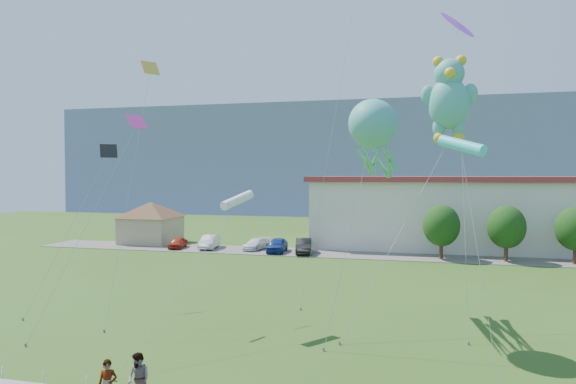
{
  "coord_description": "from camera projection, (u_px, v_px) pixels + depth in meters",
  "views": [
    {
      "loc": [
        7.57,
        -18.71,
        8.47
      ],
      "look_at": [
        0.87,
        8.0,
        7.5
      ],
      "focal_mm": 32.0,
      "sensor_mm": 36.0,
      "label": 1
    }
  ],
  "objects": [
    {
      "name": "small_kite_cyan",
      "position": [
        462.0,
        147.0,
        21.78
      ],
      "size": [
        1.55,
        4.54,
        10.12
      ],
      "color": "#34E6EA",
      "rests_on": "ground"
    },
    {
      "name": "octopus_kite",
      "position": [
        374.0,
        138.0,
        27.79
      ],
      "size": [
        3.34,
        9.25,
        12.37
      ],
      "color": "teal",
      "rests_on": "ground"
    },
    {
      "name": "parked_car_black",
      "position": [
        304.0,
        246.0,
        54.44
      ],
      "size": [
        2.58,
        4.98,
        1.56
      ],
      "primitive_type": "imported",
      "rotation": [
        0.0,
        0.0,
        0.2
      ],
      "color": "black",
      "rests_on": "parking_strip"
    },
    {
      "name": "parked_car_white",
      "position": [
        256.0,
        244.0,
        57.13
      ],
      "size": [
        2.6,
        4.47,
        1.22
      ],
      "primitive_type": "imported",
      "rotation": [
        0.0,
        0.0,
        -0.23
      ],
      "color": "white",
      "rests_on": "parking_strip"
    },
    {
      "name": "parked_car_silver",
      "position": [
        210.0,
        242.0,
        57.92
      ],
      "size": [
        2.2,
        4.72,
        1.5
      ],
      "primitive_type": "imported",
      "rotation": [
        0.0,
        0.0,
        0.14
      ],
      "color": "silver",
      "rests_on": "parking_strip"
    },
    {
      "name": "tree_far",
      "position": [
        575.0,
        229.0,
        47.76
      ],
      "size": [
        3.6,
        3.6,
        5.47
      ],
      "color": "#3F2B19",
      "rests_on": "ground"
    },
    {
      "name": "pavilion",
      "position": [
        151.0,
        218.0,
        62.84
      ],
      "size": [
        9.2,
        9.2,
        5.0
      ],
      "color": "tan",
      "rests_on": "ground"
    },
    {
      "name": "parked_car_red",
      "position": [
        178.0,
        243.0,
        58.19
      ],
      "size": [
        1.94,
        3.77,
        1.23
      ],
      "primitive_type": "imported",
      "rotation": [
        0.0,
        0.0,
        0.14
      ],
      "color": "#AC2C15",
      "rests_on": "parking_strip"
    },
    {
      "name": "parking_strip",
      "position": [
        342.0,
        254.0,
        54.2
      ],
      "size": [
        70.0,
        6.0,
        0.06
      ],
      "primitive_type": "cube",
      "color": "#59544C",
      "rests_on": "ground"
    },
    {
      "name": "parked_car_blue",
      "position": [
        277.0,
        245.0,
        55.26
      ],
      "size": [
        2.09,
        4.58,
        1.52
      ],
      "primitive_type": "imported",
      "rotation": [
        0.0,
        0.0,
        0.07
      ],
      "color": "navy",
      "rests_on": "parking_strip"
    },
    {
      "name": "tree_near",
      "position": [
        441.0,
        225.0,
        50.68
      ],
      "size": [
        3.6,
        3.6,
        5.47
      ],
      "color": "#3F2B19",
      "rests_on": "ground"
    },
    {
      "name": "pedestrian_right",
      "position": [
        138.0,
        379.0,
        18.54
      ],
      "size": [
        1.11,
        0.99,
        1.89
      ],
      "primitive_type": "imported",
      "rotation": [
        0.0,
        0.0,
        -0.35
      ],
      "color": "gray",
      "rests_on": "sidewalk"
    },
    {
      "name": "small_kite_black",
      "position": [
        100.0,
        167.0,
        34.12
      ],
      "size": [
        2.49,
        6.7,
        10.47
      ],
      "color": "black",
      "rests_on": "ground"
    },
    {
      "name": "small_kite_yellow",
      "position": [
        145.0,
        98.0,
        32.74
      ],
      "size": [
        1.56,
        7.41,
        15.86
      ],
      "color": "yellow",
      "rests_on": "ground"
    },
    {
      "name": "tree_mid",
      "position": [
        506.0,
        227.0,
        49.22
      ],
      "size": [
        3.6,
        3.6,
        5.47
      ],
      "color": "#3F2B19",
      "rests_on": "ground"
    },
    {
      "name": "hill_ridge",
      "position": [
        387.0,
        159.0,
        136.16
      ],
      "size": [
        160.0,
        50.0,
        25.0
      ],
      "primitive_type": "cube",
      "color": "slate",
      "rests_on": "ground"
    },
    {
      "name": "small_kite_purple",
      "position": [
        458.0,
        31.0,
        32.37
      ],
      "size": [
        1.8,
        8.74,
        18.68
      ],
      "color": "purple",
      "rests_on": "ground"
    },
    {
      "name": "small_kite_white",
      "position": [
        236.0,
        201.0,
        28.31
      ],
      "size": [
        2.61,
        9.65,
        7.46
      ],
      "color": "white",
      "rests_on": "ground"
    },
    {
      "name": "small_kite_pink",
      "position": [
        126.0,
        144.0,
        29.6
      ],
      "size": [
        3.23,
        6.95,
        11.98
      ],
      "color": "#D83097",
      "rests_on": "ground"
    },
    {
      "name": "teddy_bear_kite",
      "position": [
        449.0,
        97.0,
        30.82
      ],
      "size": [
        7.19,
        8.54,
        15.58
      ],
      "color": "teal",
      "rests_on": "ground"
    }
  ]
}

